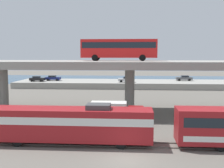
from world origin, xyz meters
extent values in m
plane|color=#605B54|center=(0.00, 0.00, 0.00)|extent=(260.00, 260.00, 0.00)
cube|color=#59544C|center=(0.00, 3.24, 0.06)|extent=(110.00, 0.12, 0.12)
cube|color=#59544C|center=(0.00, 4.76, 0.06)|extent=(110.00, 0.12, 0.12)
cube|color=maroon|center=(-5.80, 4.00, 2.08)|extent=(16.53, 3.00, 3.20)
cube|color=silver|center=(-5.80, 4.00, 2.66)|extent=(16.53, 3.04, 0.77)
cube|color=black|center=(-12.38, 4.00, 2.98)|extent=(2.25, 2.70, 1.02)
cube|color=#3F3F42|center=(-2.98, 4.00, 3.93)|extent=(2.40, 1.80, 0.50)
cylinder|color=black|center=(-10.97, 2.65, 0.48)|extent=(0.96, 0.18, 0.96)
cylinder|color=black|center=(-10.97, 5.35, 0.48)|extent=(0.96, 0.18, 0.96)
cylinder|color=black|center=(-0.64, 2.65, 0.48)|extent=(0.96, 0.18, 0.96)
cylinder|color=black|center=(-0.64, 5.35, 0.48)|extent=(0.96, 0.18, 0.96)
cylinder|color=black|center=(8.81, 2.65, 0.46)|extent=(0.92, 0.18, 0.92)
cylinder|color=black|center=(8.81, 5.35, 0.46)|extent=(0.92, 0.18, 0.92)
cube|color=gray|center=(0.00, 20.00, 7.55)|extent=(96.00, 11.50, 1.12)
cylinder|color=gray|center=(-20.40, 20.00, 3.50)|extent=(1.50, 1.50, 6.99)
cylinder|color=gray|center=(0.00, 20.00, 3.50)|extent=(1.50, 1.50, 6.99)
cube|color=red|center=(-1.76, 21.41, 10.06)|extent=(12.00, 2.55, 2.90)
cube|color=black|center=(-1.76, 21.41, 10.59)|extent=(11.52, 2.59, 0.93)
cube|color=black|center=(-7.71, 21.41, 10.41)|extent=(0.08, 2.30, 1.74)
cylinder|color=black|center=(-5.48, 20.20, 8.61)|extent=(1.00, 0.26, 1.00)
cylinder|color=black|center=(-5.48, 22.62, 8.61)|extent=(1.00, 0.26, 1.00)
cylinder|color=black|center=(1.96, 20.20, 8.61)|extent=(1.00, 0.26, 1.00)
cylinder|color=black|center=(1.96, 22.62, 8.61)|extent=(1.00, 0.26, 1.00)
cube|color=maroon|center=(0.88, 11.77, 1.44)|extent=(2.00, 2.30, 2.00)
cube|color=silver|center=(-2.62, 11.77, 1.74)|extent=(4.60, 2.30, 2.60)
cylinder|color=black|center=(0.59, 12.86, 0.44)|extent=(0.88, 0.28, 0.88)
cylinder|color=black|center=(0.59, 10.68, 0.44)|extent=(0.88, 0.28, 0.88)
cylinder|color=black|center=(-3.63, 12.86, 0.44)|extent=(0.88, 0.28, 0.88)
cylinder|color=black|center=(-3.63, 10.68, 0.44)|extent=(0.88, 0.28, 0.88)
cube|color=gray|center=(0.00, 55.00, 0.81)|extent=(63.81, 13.36, 1.63)
cube|color=#B7B7BC|center=(-1.21, 51.89, 2.30)|extent=(4.35, 1.83, 0.70)
cube|color=#1E232B|center=(-1.00, 51.89, 2.89)|extent=(1.92, 1.61, 0.48)
cylinder|color=black|center=(-2.56, 51.01, 1.95)|extent=(0.64, 0.20, 0.64)
cylinder|color=black|center=(-2.56, 52.76, 1.95)|extent=(0.64, 0.20, 0.64)
cylinder|color=black|center=(0.14, 51.01, 1.95)|extent=(0.64, 0.20, 0.64)
cylinder|color=black|center=(0.14, 52.76, 1.95)|extent=(0.64, 0.20, 0.64)
cube|color=black|center=(-25.83, 51.93, 2.30)|extent=(4.03, 1.76, 0.70)
cube|color=#1E232B|center=(-26.03, 51.93, 2.89)|extent=(1.77, 1.55, 0.48)
cylinder|color=black|center=(-24.58, 52.77, 1.95)|extent=(0.64, 0.20, 0.64)
cylinder|color=black|center=(-24.58, 51.09, 1.95)|extent=(0.64, 0.20, 0.64)
cylinder|color=black|center=(-27.08, 52.77, 1.95)|extent=(0.64, 0.20, 0.64)
cylinder|color=black|center=(-27.08, 51.09, 1.95)|extent=(0.64, 0.20, 0.64)
cube|color=#515459|center=(15.13, 57.41, 2.30)|extent=(4.58, 1.83, 0.70)
cube|color=#1E232B|center=(15.36, 57.41, 2.89)|extent=(2.01, 1.61, 0.48)
cylinder|color=black|center=(13.71, 56.54, 1.95)|extent=(0.64, 0.20, 0.64)
cylinder|color=black|center=(13.71, 58.28, 1.95)|extent=(0.64, 0.20, 0.64)
cylinder|color=black|center=(16.55, 56.54, 1.95)|extent=(0.64, 0.20, 0.64)
cylinder|color=black|center=(16.55, 58.28, 1.95)|extent=(0.64, 0.20, 0.64)
cube|color=navy|center=(-22.20, 54.82, 2.30)|extent=(4.26, 1.86, 0.70)
cube|color=#1E232B|center=(-22.41, 54.82, 2.89)|extent=(1.88, 1.63, 0.48)
cylinder|color=black|center=(-20.87, 55.70, 1.95)|extent=(0.64, 0.20, 0.64)
cylinder|color=black|center=(-20.87, 53.94, 1.95)|extent=(0.64, 0.20, 0.64)
cylinder|color=black|center=(-23.52, 55.70, 1.95)|extent=(0.64, 0.20, 0.64)
cylinder|color=black|center=(-23.52, 53.94, 1.95)|extent=(0.64, 0.20, 0.64)
cube|color=#2D5170|center=(0.00, 78.00, 0.00)|extent=(140.00, 36.00, 0.01)
camera|label=1|loc=(0.40, -23.77, 9.20)|focal=45.12mm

